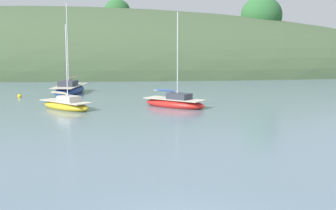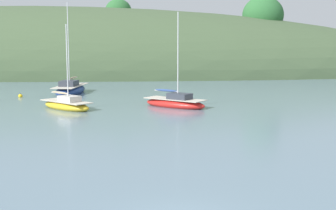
% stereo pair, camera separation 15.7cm
% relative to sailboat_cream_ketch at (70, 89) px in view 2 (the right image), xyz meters
% --- Properties ---
extents(far_shoreline_hill, '(150.00, 36.00, 27.50)m').
position_rel_sailboat_cream_ketch_xyz_m(far_shoreline_hill, '(-14.43, 32.43, -0.34)').
color(far_shoreline_hill, '#425638').
rests_on(far_shoreline_hill, ground).
extents(sailboat_cream_ketch, '(3.28, 7.69, 10.21)m').
position_rel_sailboat_cream_ketch_xyz_m(sailboat_cream_ketch, '(0.00, 0.00, 0.00)').
color(sailboat_cream_ketch, navy).
rests_on(sailboat_cream_ketch, ground).
extents(sailboat_navy_dinghy, '(5.48, 5.24, 7.42)m').
position_rel_sailboat_cream_ketch_xyz_m(sailboat_navy_dinghy, '(1.95, -11.96, -0.09)').
color(sailboat_navy_dinghy, gold).
rests_on(sailboat_navy_dinghy, ground).
extents(sailboat_black_sloop, '(6.13, 5.27, 8.53)m').
position_rel_sailboat_cream_ketch_xyz_m(sailboat_black_sloop, '(11.36, -10.86, -0.06)').
color(sailboat_black_sloop, red).
rests_on(sailboat_black_sloop, ground).
extents(mooring_buoy_channel, '(0.44, 0.44, 0.54)m').
position_rel_sailboat_cream_ketch_xyz_m(mooring_buoy_channel, '(-4.55, -3.42, -0.33)').
color(mooring_buoy_channel, yellow).
rests_on(mooring_buoy_channel, ground).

